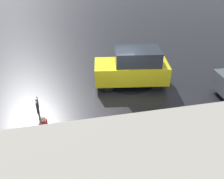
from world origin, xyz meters
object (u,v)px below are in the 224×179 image
(moving_hatchback, at_px, (133,68))
(fire_hydrant, at_px, (63,134))
(pedestrian, at_px, (44,128))
(sign_post, at_px, (40,119))

(moving_hatchback, xyz_separation_m, fire_hydrant, (3.91, 3.83, -0.63))
(fire_hydrant, relative_size, pedestrian, 0.66)
(fire_hydrant, xyz_separation_m, sign_post, (0.70, 0.41, 1.18))
(sign_post, bearing_deg, pedestrian, -89.61)
(moving_hatchback, xyz_separation_m, sign_post, (4.61, 4.24, 0.55))
(moving_hatchback, bearing_deg, pedestrian, 38.47)
(sign_post, bearing_deg, moving_hatchback, -137.42)
(moving_hatchback, relative_size, pedestrian, 3.38)
(pedestrian, bearing_deg, moving_hatchback, -141.53)
(pedestrian, distance_m, sign_post, 1.06)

